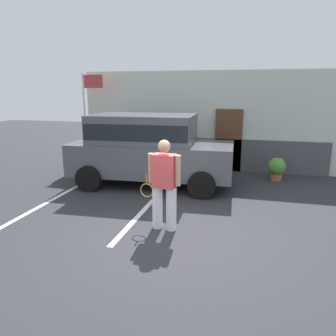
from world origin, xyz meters
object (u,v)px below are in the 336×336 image
parked_suv (148,146)px  flag_pole (89,103)px  potted_plant_by_porch (277,168)px  tennis_player_man (164,184)px

parked_suv → flag_pole: (-2.80, 1.84, 1.11)m
potted_plant_by_porch → flag_pole: flag_pole is taller
parked_suv → tennis_player_man: (1.27, -2.93, -0.21)m
tennis_player_man → parked_suv: bearing=-59.7°
parked_suv → tennis_player_man: size_ratio=2.59×
parked_suv → potted_plant_by_porch: 4.02m
parked_suv → tennis_player_man: parked_suv is taller
tennis_player_man → flag_pole: size_ratio=0.55×
flag_pole → tennis_player_man: bearing=-49.5°
potted_plant_by_porch → parked_suv: bearing=-158.6°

